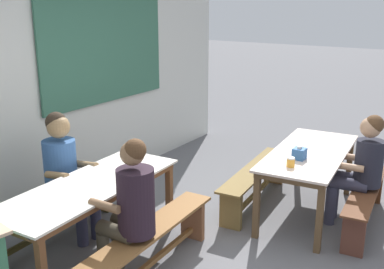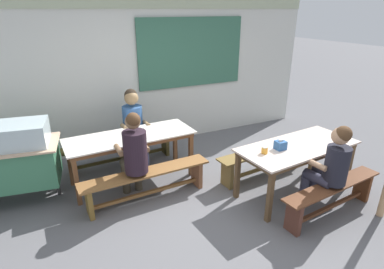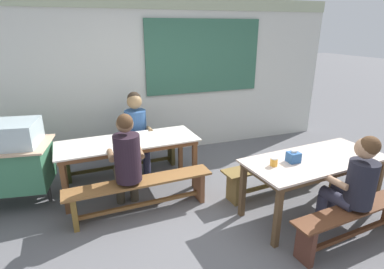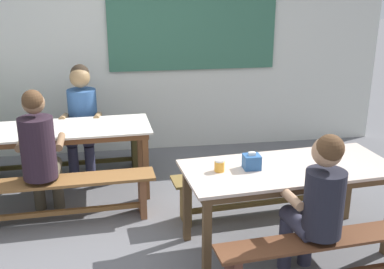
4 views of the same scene
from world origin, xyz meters
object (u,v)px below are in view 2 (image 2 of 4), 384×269
Objects in this scene: condiment_jar at (265,150)px; bench_far_back at (121,148)px; bench_far_front at (147,180)px; bench_near_back at (264,158)px; dining_table_near at (298,150)px; person_center_facing at (134,123)px; dining_table_far at (131,140)px; person_left_back_turned at (134,153)px; bench_near_front at (332,195)px; person_near_front at (331,165)px; tissue_box at (280,145)px.

bench_far_back is at bearing 126.04° from condiment_jar.
bench_near_back is at bearing -3.58° from bench_far_front.
bench_far_back is (-2.00, 1.95, -0.37)m from dining_table_near.
bench_far_back is at bearing 135.72° from dining_table_near.
person_center_facing reaches higher than bench_far_back.
dining_table_far is 0.59m from person_center_facing.
bench_far_front is 0.45m from person_left_back_turned.
person_left_back_turned is (-0.13, 0.05, 0.42)m from bench_far_front.
dining_table_near reaches higher than bench_far_front.
bench_near_front is at bearing -84.69° from bench_near_back.
dining_table_far reaches higher than bench_near_front.
person_left_back_turned is 1.69m from condiment_jar.
bench_far_front is at bearing 159.44° from dining_table_near.
bench_far_front is at bearing -87.18° from dining_table_far.
person_near_front is (0.08, -1.14, 0.40)m from bench_near_back.
person_left_back_turned is at bearing 146.81° from bench_near_front.
person_left_back_turned is (-2.07, 0.78, 0.05)m from dining_table_near.
person_left_back_turned reaches higher than person_near_front.
person_center_facing reaches higher than condiment_jar.
person_left_back_turned is (-0.07, -1.17, 0.43)m from bench_far_back.
person_center_facing is (0.18, 1.16, 0.43)m from bench_far_front.
person_near_front is at bearing -86.10° from bench_near_back.
bench_far_back is 3.22m from person_near_front.
tissue_box is at bearing 178.65° from dining_table_near.
bench_far_front is 1.62m from condiment_jar.
dining_table_far is 1.19× the size of bench_near_front.
person_near_front is (0.02, -0.54, 0.02)m from dining_table_near.
bench_far_front is (0.06, -1.22, 0.00)m from bench_far_back.
dining_table_far is 1.93m from condiment_jar.
bench_near_back is at bearing 95.31° from bench_near_front.
person_left_back_turned reaches higher than bench_far_front.
bench_far_back is 2.46m from condiment_jar.
bench_far_back is 1.47× the size of person_center_facing.
person_center_facing is (-1.70, 1.28, 0.44)m from bench_near_back.
dining_table_far is 1.05× the size of bench_far_front.
person_left_back_turned is at bearing -93.47° from bench_far_back.
condiment_jar reaches higher than bench_near_back.
dining_table_near is at bearing -84.69° from bench_near_back.
bench_far_front is 18.50× the size of condiment_jar.
dining_table_far is at bearing 141.23° from tissue_box.
bench_near_front is 3.12m from person_center_facing.
person_near_front is at bearing -58.47° from tissue_box.
dining_table_far is 13.59× the size of tissue_box.
condiment_jar is (1.36, -0.73, 0.49)m from bench_far_front.
person_center_facing is 13.00× the size of condiment_jar.
dining_table_far is 1.07× the size of dining_table_near.
person_near_front reaches higher than bench_far_front.
bench_near_back is (1.91, -0.73, -0.38)m from dining_table_far.
bench_far_front is 1.40× the size of person_left_back_turned.
dining_table_far is 19.45× the size of condiment_jar.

